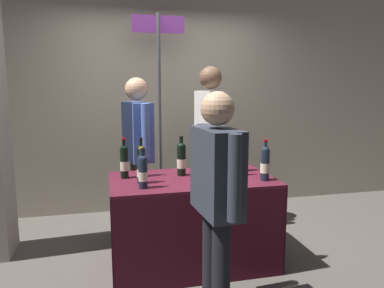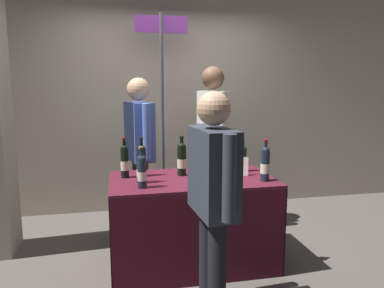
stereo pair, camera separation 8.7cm
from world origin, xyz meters
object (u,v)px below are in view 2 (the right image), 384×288
(booth_signpost, at_px, (162,93))
(vendor_presenter, at_px, (140,143))
(flower_vase, at_px, (206,173))
(taster_foreground_right, at_px, (213,190))
(wine_glass_near_vendor, at_px, (228,158))
(wine_glass_mid, at_px, (205,165))
(tasting_table, at_px, (192,205))
(display_bottle_0, at_px, (125,161))
(featured_wine_bottle, at_px, (142,160))

(booth_signpost, bearing_deg, vendor_presenter, -119.73)
(flower_vase, bearing_deg, taster_foreground_right, -99.58)
(vendor_presenter, xyz_separation_m, booth_signpost, (0.30, 0.53, 0.49))
(wine_glass_near_vendor, bearing_deg, taster_foreground_right, -111.43)
(flower_vase, xyz_separation_m, vendor_presenter, (-0.47, 0.91, 0.12))
(wine_glass_near_vendor, bearing_deg, wine_glass_mid, -136.17)
(tasting_table, xyz_separation_m, flower_vase, (0.07, -0.22, 0.34))
(vendor_presenter, height_order, booth_signpost, booth_signpost)
(tasting_table, height_order, flower_vase, flower_vase)
(flower_vase, bearing_deg, vendor_presenter, 117.55)
(flower_vase, bearing_deg, display_bottle_0, 150.76)
(taster_foreground_right, bearing_deg, tasting_table, -7.06)
(wine_glass_near_vendor, xyz_separation_m, booth_signpost, (-0.52, 0.92, 0.61))
(wine_glass_near_vendor, bearing_deg, booth_signpost, 119.48)
(display_bottle_0, height_order, taster_foreground_right, taster_foreground_right)
(display_bottle_0, distance_m, wine_glass_near_vendor, 1.00)
(tasting_table, height_order, wine_glass_mid, wine_glass_mid)
(wine_glass_near_vendor, height_order, flower_vase, flower_vase)
(tasting_table, height_order, vendor_presenter, vendor_presenter)
(tasting_table, bearing_deg, wine_glass_mid, 9.29)
(tasting_table, distance_m, display_bottle_0, 0.71)
(featured_wine_bottle, distance_m, display_bottle_0, 0.15)
(flower_vase, relative_size, booth_signpost, 0.15)
(tasting_table, distance_m, booth_signpost, 1.55)
(wine_glass_near_vendor, distance_m, wine_glass_mid, 0.40)
(display_bottle_0, distance_m, booth_signpost, 1.30)
(tasting_table, height_order, wine_glass_near_vendor, wine_glass_near_vendor)
(wine_glass_near_vendor, distance_m, taster_foreground_right, 1.24)
(wine_glass_mid, distance_m, booth_signpost, 1.36)
(wine_glass_mid, relative_size, taster_foreground_right, 0.09)
(tasting_table, height_order, taster_foreground_right, taster_foreground_right)
(tasting_table, distance_m, flower_vase, 0.41)
(tasting_table, xyz_separation_m, taster_foreground_right, (-0.04, -0.86, 0.39))
(taster_foreground_right, bearing_deg, featured_wine_bottle, 16.17)
(wine_glass_near_vendor, bearing_deg, display_bottle_0, -170.60)
(display_bottle_0, relative_size, wine_glass_mid, 2.43)
(vendor_presenter, bearing_deg, taster_foreground_right, 1.08)
(wine_glass_mid, bearing_deg, tasting_table, -170.71)
(wine_glass_mid, height_order, vendor_presenter, vendor_presenter)
(booth_signpost, bearing_deg, wine_glass_near_vendor, -60.52)
(featured_wine_bottle, xyz_separation_m, flower_vase, (0.49, -0.38, -0.05))
(featured_wine_bottle, xyz_separation_m, wine_glass_near_vendor, (0.84, 0.14, -0.04))
(flower_vase, xyz_separation_m, booth_signpost, (-0.17, 1.44, 0.62))
(display_bottle_0, xyz_separation_m, flower_vase, (0.64, -0.36, -0.06))
(featured_wine_bottle, xyz_separation_m, display_bottle_0, (-0.15, -0.03, 0.01))
(taster_foreground_right, bearing_deg, display_bottle_0, 23.78)
(vendor_presenter, relative_size, booth_signpost, 0.70)
(display_bottle_0, distance_m, flower_vase, 0.73)
(featured_wine_bottle, height_order, wine_glass_mid, featured_wine_bottle)
(wine_glass_mid, relative_size, booth_signpost, 0.06)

